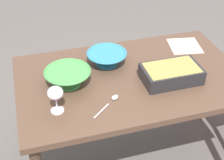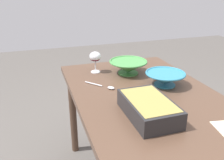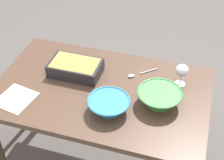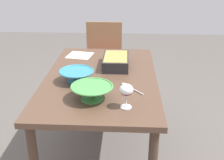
# 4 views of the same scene
# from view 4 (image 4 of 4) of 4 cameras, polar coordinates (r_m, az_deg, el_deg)

# --- Properties ---
(ground_plane) EXTENTS (8.00, 8.00, 0.00)m
(ground_plane) POSITION_cam_4_polar(r_m,az_deg,el_deg) (2.43, -1.94, -15.16)
(ground_plane) COLOR #5B5651
(dining_table) EXTENTS (1.29, 0.79, 0.72)m
(dining_table) POSITION_cam_4_polar(r_m,az_deg,el_deg) (2.09, -2.19, -1.32)
(dining_table) COLOR brown
(dining_table) RESTS_ON ground_plane
(chair) EXTENTS (0.45, 0.40, 0.87)m
(chair) POSITION_cam_4_polar(r_m,az_deg,el_deg) (3.09, -1.70, 3.83)
(chair) COLOR #B22D2D
(chair) RESTS_ON ground_plane
(wine_glass) EXTENTS (0.08, 0.08, 0.15)m
(wine_glass) POSITION_cam_4_polar(r_m,az_deg,el_deg) (1.60, 2.87, -2.23)
(wine_glass) COLOR white
(wine_glass) RESTS_ON dining_table
(casserole_dish) EXTENTS (0.32, 0.19, 0.09)m
(casserole_dish) POSITION_cam_4_polar(r_m,az_deg,el_deg) (2.22, 0.77, 3.86)
(casserole_dish) COLOR #262628
(casserole_dish) RESTS_ON dining_table
(mixing_bowl) EXTENTS (0.26, 0.26, 0.09)m
(mixing_bowl) POSITION_cam_4_polar(r_m,az_deg,el_deg) (1.71, -4.01, -2.32)
(mixing_bowl) COLOR #4C994C
(mixing_bowl) RESTS_ON dining_table
(small_bowl) EXTENTS (0.24, 0.24, 0.08)m
(small_bowl) POSITION_cam_4_polar(r_m,az_deg,el_deg) (1.97, -7.07, 0.96)
(small_bowl) COLOR teal
(small_bowl) RESTS_ON dining_table
(serving_spoon) EXTENTS (0.17, 0.15, 0.01)m
(serving_spoon) POSITION_cam_4_polar(r_m,az_deg,el_deg) (1.88, 3.17, -1.23)
(serving_spoon) COLOR silver
(serving_spoon) RESTS_ON dining_table
(napkin) EXTENTS (0.23, 0.23, 0.00)m
(napkin) POSITION_cam_4_polar(r_m,az_deg,el_deg) (2.50, -6.44, 4.92)
(napkin) COLOR beige
(napkin) RESTS_ON dining_table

